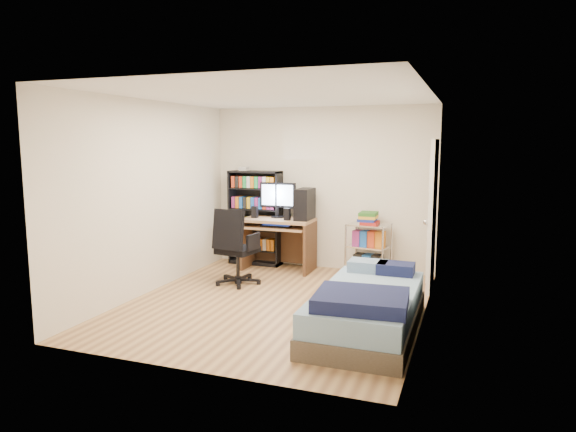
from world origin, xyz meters
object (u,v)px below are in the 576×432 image
at_px(computer_desk, 286,223).
at_px(media_shelf, 255,217).
at_px(office_chair, 236,260).
at_px(bed, 367,308).

bearing_deg(computer_desk, media_shelf, 164.11).
xyz_separation_m(media_shelf, office_chair, (0.23, -1.21, -0.44)).
bearing_deg(office_chair, bed, -20.88).
xyz_separation_m(media_shelf, bed, (2.30, -2.39, -0.53)).
bearing_deg(office_chair, media_shelf, 109.67).
height_order(media_shelf, office_chair, media_shelf).
distance_m(computer_desk, office_chair, 1.17).
height_order(office_chair, bed, office_chair).
distance_m(media_shelf, office_chair, 1.30).
relative_size(office_chair, bed, 0.54).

